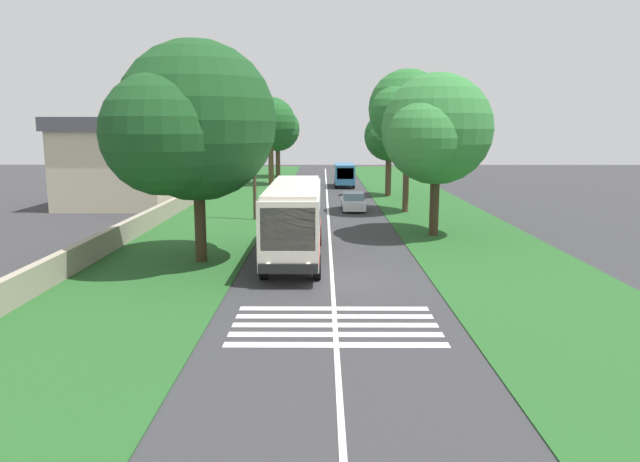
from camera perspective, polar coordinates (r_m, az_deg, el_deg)
name	(u,v)px	position (r m, az deg, el deg)	size (l,w,h in m)	color
ground	(332,279)	(25.35, 1.19, -4.71)	(160.00, 160.00, 0.00)	#333335
grass_verge_left	(209,223)	(40.79, -10.74, 0.75)	(120.00, 8.00, 0.04)	#235623
grass_verge_right	(449,223)	(40.95, 12.41, 0.73)	(120.00, 8.00, 0.04)	#235623
centre_line	(329,223)	(40.04, 0.85, 0.74)	(110.00, 0.16, 0.01)	silver
coach_bus	(294,216)	(28.83, -2.50, 1.42)	(11.16, 2.62, 3.73)	silver
zebra_crossing	(335,325)	(19.65, 1.47, -9.10)	(4.05, 6.80, 0.01)	silver
trailing_car_0	(353,202)	(46.50, 3.24, 2.83)	(4.30, 1.78, 1.43)	silver
trailing_car_1	(307,189)	(56.07, -1.29, 4.06)	(4.30, 1.78, 1.43)	gold
trailing_minibus_0	(344,173)	(65.27, 2.36, 5.67)	(6.00, 2.14, 2.53)	teal
roadside_tree_left_0	(191,126)	(28.52, -12.38, 9.89)	(9.38, 7.58, 10.44)	#3D2D1E
roadside_tree_left_1	(277,130)	(77.82, -4.21, 9.74)	(6.74, 5.75, 9.16)	#4C3826
roadside_tree_left_2	(269,124)	(67.23, -4.93, 10.34)	(6.52, 5.62, 9.85)	brown
roadside_tree_right_0	(433,132)	(35.66, 10.95, 9.38)	(7.99, 6.51, 9.59)	#3D2D1E
roadside_tree_right_1	(388,137)	(56.27, 6.60, 9.00)	(5.40, 4.67, 7.98)	#4C3826
roadside_tree_right_2	(405,111)	(45.29, 8.26, 11.43)	(7.13, 5.95, 10.76)	#4C3826
utility_pole	(254,161)	(41.45, -6.41, 6.72)	(0.24, 1.40, 7.88)	#473828
roadside_wall	(177,205)	(46.27, -13.74, 2.48)	(70.00, 0.40, 1.17)	#9E937F
roadside_building	(126,161)	(52.81, -18.34, 6.47)	(12.08, 8.96, 7.23)	beige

